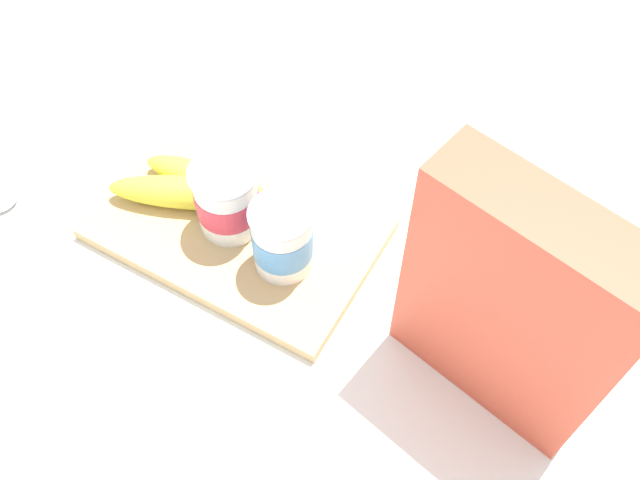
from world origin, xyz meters
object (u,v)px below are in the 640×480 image
cereal_box (513,309)px  yogurt_cup_front (282,239)px  cutting_board (237,229)px  yogurt_cup_back (229,196)px  banana_bunch (197,187)px  spoon (23,192)px

cereal_box → yogurt_cup_front: 0.26m
cutting_board → yogurt_cup_front: (-0.07, 0.02, 0.05)m
yogurt_cup_back → banana_bunch: size_ratio=0.49×
yogurt_cup_back → banana_bunch: bearing=-8.7°
spoon → cutting_board: bearing=-162.6°
yogurt_cup_front → spoon: (0.33, 0.07, -0.06)m
cutting_board → spoon: bearing=17.4°
banana_bunch → spoon: 0.22m
cereal_box → yogurt_cup_front: (0.25, -0.01, -0.08)m
cutting_board → spoon: cutting_board is taller
cutting_board → cereal_box: bearing=176.2°
yogurt_cup_front → yogurt_cup_back: size_ratio=1.00×
yogurt_cup_back → banana_bunch: (0.05, -0.01, -0.03)m
yogurt_cup_front → banana_bunch: (0.14, -0.03, -0.03)m
cereal_box → yogurt_cup_back: size_ratio=3.03×
cereal_box → yogurt_cup_front: size_ratio=3.04×
cutting_board → banana_bunch: 0.07m
yogurt_cup_back → spoon: 0.27m
cutting_board → cereal_box: size_ratio=1.16×
cutting_board → cereal_box: 0.35m
cereal_box → spoon: cereal_box is taller
cereal_box → banana_bunch: bearing=-172.7°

